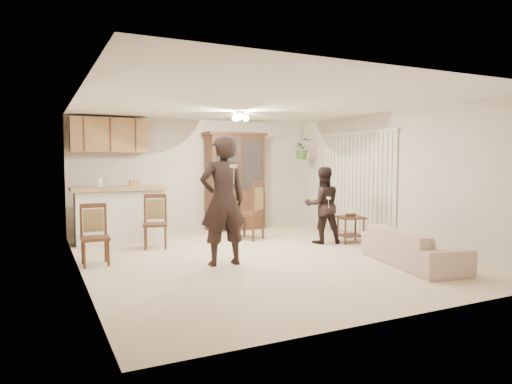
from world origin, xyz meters
name	(u,v)px	position (x,y,z in m)	size (l,w,h in m)	color
floor	(259,257)	(0.00, 0.00, 0.00)	(6.50, 6.50, 0.00)	beige
ceiling	(259,104)	(0.00, 0.00, 2.50)	(5.50, 6.50, 0.02)	white
wall_back	(196,175)	(0.00, 3.25, 1.25)	(5.50, 0.02, 2.50)	silver
wall_front	(404,194)	(0.00, -3.25, 1.25)	(5.50, 0.02, 2.50)	silver
wall_left	(79,185)	(-2.75, 0.00, 1.25)	(0.02, 6.50, 2.50)	silver
wall_right	(389,178)	(2.75, 0.00, 1.25)	(0.02, 6.50, 2.50)	silver
breakfast_bar	(119,217)	(-1.85, 2.35, 0.50)	(1.60, 0.55, 1.00)	silver
bar_top	(119,188)	(-1.85, 2.35, 1.05)	(1.75, 0.70, 0.08)	tan
upper_cabinets	(109,135)	(-1.90, 3.07, 2.10)	(1.50, 0.34, 0.70)	#936040
vertical_blinds	(357,184)	(2.71, 0.90, 1.10)	(0.06, 2.30, 2.10)	beige
ceiling_fixture	(240,117)	(0.20, 1.20, 2.40)	(0.36, 0.36, 0.20)	beige
hanging_plant	(302,149)	(2.30, 2.40, 1.85)	(0.43, 0.37, 0.48)	#2D5B24
plant_cord	(302,135)	(2.30, 2.40, 2.17)	(0.01, 0.01, 0.65)	black
sofa	(413,241)	(1.83, -1.56, 0.37)	(1.87, 0.73, 0.73)	beige
adult	(223,206)	(-0.75, -0.29, 0.90)	(0.66, 0.43, 1.80)	black
child	(323,208)	(1.64, 0.58, 0.68)	(0.66, 0.51, 1.35)	black
china_hutch	(235,182)	(0.84, 2.94, 1.09)	(1.41, 0.57, 2.21)	#3A2415
side_table	(351,229)	(2.16, 0.38, 0.26)	(0.56, 0.56, 0.56)	#3A2415
chair_bar	(95,248)	(-2.50, 0.54, 0.26)	(0.42, 0.42, 0.93)	#3A2415
chair_hutch_left	(155,233)	(-1.36, 1.48, 0.27)	(0.52, 0.52, 0.97)	#3A2415
chair_hutch_right	(249,223)	(0.55, 1.57, 0.33)	(0.72, 0.72, 1.17)	#3A2415
controller_adult	(234,166)	(-0.77, -0.75, 1.51)	(0.05, 0.17, 0.05)	silver
controller_child	(329,198)	(1.55, 0.25, 0.90)	(0.04, 0.13, 0.04)	silver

